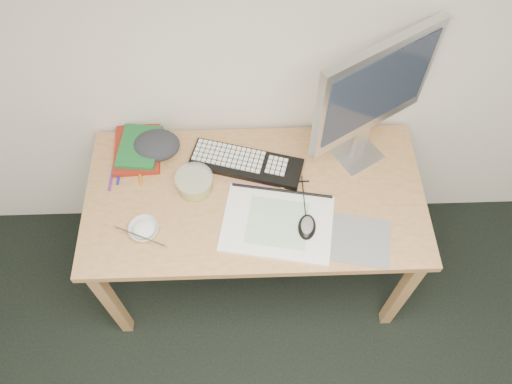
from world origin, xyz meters
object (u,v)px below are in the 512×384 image
keyboard (246,164)px  desk (255,205)px  monitor (374,92)px  rice_bowl (144,230)px  sketchpad (277,223)px

keyboard → desk: bearing=-61.5°
monitor → rice_bowl: size_ratio=5.22×
desk → keyboard: (-0.03, 0.15, 0.10)m
desk → keyboard: 0.18m
desk → rice_bowl: rice_bowl is taller
keyboard → rice_bowl: rice_bowl is taller
monitor → rice_bowl: bearing=170.2°
sketchpad → rice_bowl: (-0.52, -0.02, 0.01)m
sketchpad → monitor: 0.62m
monitor → rice_bowl: 1.02m
keyboard → monitor: 0.61m
monitor → rice_bowl: monitor is taller
desk → monitor: monitor is taller
desk → rice_bowl: bearing=-160.1°
desk → rice_bowl: size_ratio=11.78×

